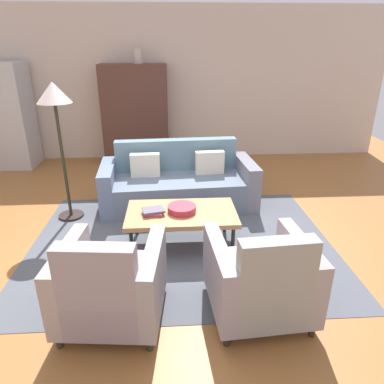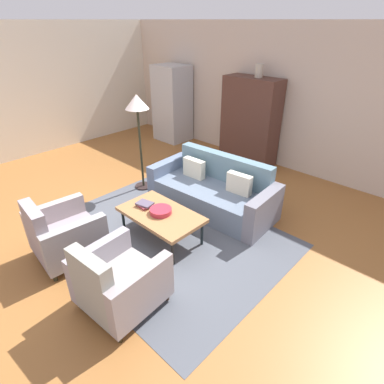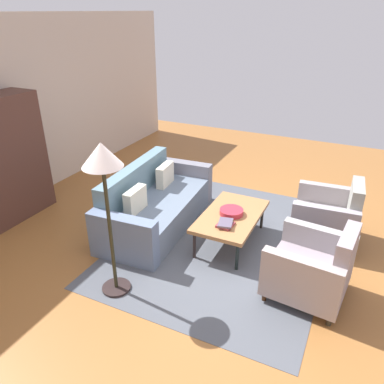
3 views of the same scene
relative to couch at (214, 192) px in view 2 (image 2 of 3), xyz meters
name	(u,v)px [view 2 (image 2 of 3)]	position (x,y,z in m)	size (l,w,h in m)	color
ground_plane	(144,233)	(-0.27, -1.29, -0.29)	(10.47, 10.47, 0.00)	#9A612F
wall_back	(281,98)	(-0.27, 2.36, 1.11)	(8.72, 0.12, 2.80)	beige
wall_left	(9,95)	(-4.63, -1.29, 1.11)	(0.12, 7.31, 2.80)	silver
area_rug	(165,235)	(0.01, -1.14, -0.28)	(3.40, 2.60, 0.01)	#50545D
couch	(214,192)	(0.00, 0.00, 0.00)	(2.15, 1.03, 0.86)	slate
coffee_table	(161,215)	(0.01, -1.19, 0.10)	(1.20, 0.70, 0.42)	black
armchair_left	(62,236)	(-0.60, -2.35, 0.06)	(0.87, 0.87, 0.88)	#382111
armchair_right	(116,284)	(0.61, -2.35, 0.06)	(0.86, 0.86, 0.88)	black
fruit_bowl	(161,211)	(0.01, -1.19, 0.17)	(0.31, 0.31, 0.07)	#AD293A
book_stack	(145,204)	(-0.30, -1.22, 0.16)	(0.26, 0.21, 0.06)	#933841
cabinet	(250,122)	(-0.73, 2.02, 0.61)	(1.20, 0.51, 1.80)	#4F2F26
vase_tall	(259,71)	(-0.63, 2.01, 1.64)	(0.15, 0.15, 0.25)	#B7AC99
refrigerator	(172,104)	(-3.02, 1.91, 0.64)	(0.80, 0.73, 1.85)	#B7BABF
floor_lamp	(137,111)	(-1.43, -0.37, 1.16)	(0.40, 0.40, 1.72)	#2C2020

